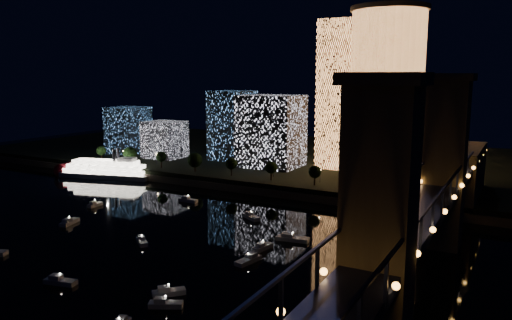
{
  "coord_description": "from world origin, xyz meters",
  "views": [
    {
      "loc": [
        85.39,
        -98.5,
        49.58
      ],
      "look_at": [
        0.75,
        55.0,
        19.61
      ],
      "focal_mm": 35.0,
      "sensor_mm": 36.0,
      "label": 1
    }
  ],
  "objects_px": {
    "tower_rectangular": "(345,95)",
    "truss_bridge": "(407,237)",
    "riverboat": "(102,170)",
    "tower_cylindrical": "(386,92)"
  },
  "relations": [
    {
      "from": "tower_cylindrical",
      "to": "truss_bridge",
      "type": "distance_m",
      "value": 130.38
    },
    {
      "from": "tower_rectangular",
      "to": "truss_bridge",
      "type": "distance_m",
      "value": 144.42
    },
    {
      "from": "tower_rectangular",
      "to": "truss_bridge",
      "type": "xyz_separation_m",
      "value": [
        58.5,
        -129.88,
        -23.81
      ]
    },
    {
      "from": "tower_cylindrical",
      "to": "truss_bridge",
      "type": "bearing_deg",
      "value": -73.2
    },
    {
      "from": "truss_bridge",
      "to": "riverboat",
      "type": "relative_size",
      "value": 5.3
    },
    {
      "from": "tower_cylindrical",
      "to": "riverboat",
      "type": "xyz_separation_m",
      "value": [
        -124.35,
        -51.1,
        -38.32
      ]
    },
    {
      "from": "tower_rectangular",
      "to": "truss_bridge",
      "type": "height_order",
      "value": "tower_rectangular"
    },
    {
      "from": "tower_cylindrical",
      "to": "truss_bridge",
      "type": "xyz_separation_m",
      "value": [
        36.94,
        -122.33,
        -25.88
      ]
    },
    {
      "from": "tower_rectangular",
      "to": "truss_bridge",
      "type": "relative_size",
      "value": 0.26
    },
    {
      "from": "riverboat",
      "to": "tower_rectangular",
      "type": "bearing_deg",
      "value": 29.71
    }
  ]
}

